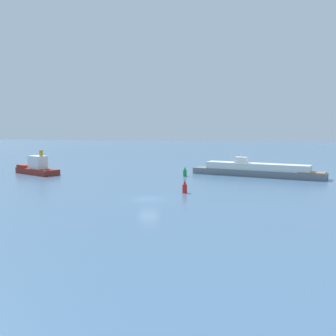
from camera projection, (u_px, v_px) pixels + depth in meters
ground_plane at (149, 199)px, 53.60m from camera, size 400.00×400.00×0.00m
tugboat at (37, 168)px, 81.38m from camera, size 11.15×7.96×4.93m
white_riverboat at (257, 170)px, 77.73m from camera, size 25.80×10.08×5.01m
channel_buoy_red at (185, 187)px, 58.40m from camera, size 0.70×0.70×1.90m
channel_buoy_green at (185, 172)px, 77.71m from camera, size 0.70×0.70×1.90m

